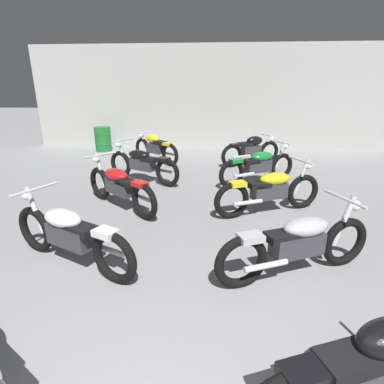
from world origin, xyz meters
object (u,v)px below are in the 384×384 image
motorcycle_right_row_2 (270,190)px  motorcycle_right_row_3 (259,165)px  motorcycle_left_row_4 (155,147)px  motorcycle_right_row_0 (372,372)px  motorcycle_left_row_2 (119,186)px  oil_drum (103,139)px  motorcycle_right_row_1 (298,243)px  motorcycle_left_row_3 (142,163)px  motorcycle_left_row_1 (70,234)px  motorcycle_right_row_4 (251,150)px

motorcycle_right_row_2 → motorcycle_right_row_3: 1.80m
motorcycle_left_row_4 → motorcycle_right_row_0: (2.97, -7.50, 0.00)m
motorcycle_left_row_2 → motorcycle_right_row_2: (2.81, -0.00, 0.00)m
motorcycle_left_row_4 → motorcycle_right_row_2: bearing=-52.4°
motorcycle_left_row_2 → motorcycle_left_row_4: 3.71m
motorcycle_right_row_0 → motorcycle_left_row_2: bearing=127.6°
motorcycle_right_row_0 → oil_drum: bearing=119.7°
motorcycle_left_row_2 → motorcycle_right_row_1: (2.85, -2.00, 0.00)m
motorcycle_left_row_3 → motorcycle_right_row_1: (2.84, -3.76, 0.00)m
motorcycle_left_row_4 → motorcycle_left_row_1: bearing=-89.8°
motorcycle_right_row_1 → motorcycle_right_row_3: bearing=90.6°
motorcycle_left_row_4 → motorcycle_left_row_2: bearing=-89.2°
motorcycle_right_row_0 → motorcycle_right_row_3: motorcycle_right_row_3 is taller
motorcycle_left_row_1 → motorcycle_right_row_0: motorcycle_left_row_1 is taller
motorcycle_right_row_1 → oil_drum: (-5.10, 7.26, -0.03)m
motorcycle_left_row_1 → motorcycle_left_row_4: 5.72m
motorcycle_left_row_1 → motorcycle_left_row_4: bearing=90.2°
oil_drum → motorcycle_right_row_0: bearing=-60.3°
motorcycle_left_row_2 → motorcycle_left_row_4: motorcycle_left_row_2 is taller
motorcycle_left_row_2 → motorcycle_left_row_3: (0.02, 1.76, 0.00)m
motorcycle_right_row_3 → motorcycle_right_row_2: bearing=-90.1°
motorcycle_right_row_1 → motorcycle_right_row_2: bearing=91.1°
motorcycle_left_row_3 → motorcycle_right_row_2: (2.80, -1.76, 0.00)m
motorcycle_right_row_2 → motorcycle_left_row_1: bearing=-144.8°
motorcycle_right_row_2 → motorcycle_left_row_2: bearing=179.9°
motorcycle_right_row_2 → oil_drum: (-5.06, 5.27, -0.03)m
motorcycle_left_row_3 → motorcycle_right_row_1: same height
motorcycle_left_row_1 → motorcycle_left_row_2: same height
motorcycle_left_row_1 → motorcycle_right_row_2: same height
motorcycle_right_row_3 → oil_drum: (-5.07, 3.46, -0.03)m
motorcycle_left_row_1 → motorcycle_left_row_2: (0.03, 2.00, 0.00)m
motorcycle_left_row_4 → motorcycle_left_row_3: bearing=-88.1°
motorcycle_right_row_0 → oil_drum: (-5.17, 9.05, -0.03)m
motorcycle_left_row_1 → oil_drum: size_ratio=2.36×
motorcycle_left_row_2 → motorcycle_right_row_3: bearing=32.6°
motorcycle_right_row_3 → motorcycle_left_row_2: bearing=-147.4°
motorcycle_left_row_1 → motorcycle_left_row_3: 3.76m
motorcycle_left_row_2 → motorcycle_right_row_3: 3.34m
motorcycle_right_row_1 → oil_drum: bearing=125.1°
motorcycle_right_row_3 → motorcycle_right_row_4: (0.00, 1.83, 0.01)m
motorcycle_right_row_2 → motorcycle_right_row_0: bearing=-88.4°
motorcycle_left_row_1 → motorcycle_left_row_4: motorcycle_left_row_1 is taller
motorcycle_right_row_1 → motorcycle_left_row_1: bearing=-179.9°
motorcycle_left_row_1 → motorcycle_right_row_1: bearing=0.1°
motorcycle_left_row_4 → motorcycle_right_row_1: motorcycle_right_row_1 is taller
motorcycle_left_row_3 → motorcycle_right_row_2: bearing=-32.2°
motorcycle_left_row_3 → motorcycle_left_row_4: (-0.07, 1.95, 0.01)m
motorcycle_left_row_1 → motorcycle_right_row_1: size_ratio=0.99×
motorcycle_right_row_3 → motorcycle_right_row_4: motorcycle_right_row_3 is taller
motorcycle_left_row_3 → motorcycle_right_row_3: bearing=0.9°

